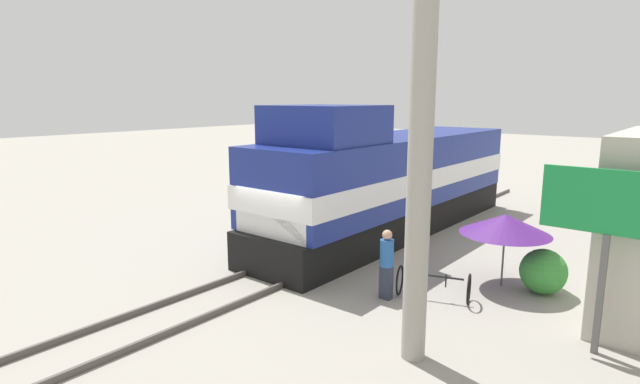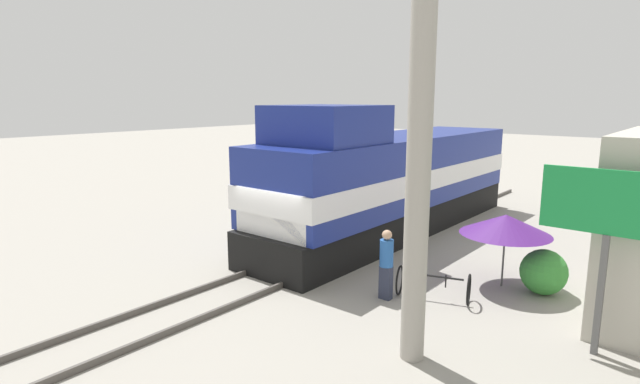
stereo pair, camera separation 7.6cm
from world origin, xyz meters
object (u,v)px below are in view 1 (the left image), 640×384
(vendor_umbrella, at_px, (505,224))
(person_bystander, at_px, (387,262))
(utility_pole, at_px, (425,35))
(billboard_sign, at_px, (609,214))
(bicycle, at_px, (434,284))
(locomotive, at_px, (388,180))

(vendor_umbrella, xyz_separation_m, person_bystander, (-1.94, -2.70, -0.73))
(utility_pole, bearing_deg, person_bystander, 132.30)
(utility_pole, bearing_deg, billboard_sign, 41.63)
(bicycle, bearing_deg, billboard_sign, -114.37)
(billboard_sign, distance_m, person_bystander, 4.98)
(locomotive, bearing_deg, vendor_umbrella, -26.62)
(locomotive, relative_size, vendor_umbrella, 5.84)
(vendor_umbrella, xyz_separation_m, billboard_sign, (2.69, -2.41, 1.11))
(locomotive, bearing_deg, person_bystander, -58.56)
(billboard_sign, xyz_separation_m, person_bystander, (-4.62, -0.29, -1.83))
(vendor_umbrella, bearing_deg, billboard_sign, -41.86)
(utility_pole, xyz_separation_m, billboard_sign, (2.70, 2.40, -3.21))
(locomotive, xyz_separation_m, vendor_umbrella, (5.17, -2.59, -0.29))
(billboard_sign, bearing_deg, utility_pole, -138.37)
(utility_pole, height_order, vendor_umbrella, utility_pole)
(utility_pole, bearing_deg, vendor_umbrella, 89.81)
(utility_pole, relative_size, vendor_umbrella, 5.11)
(bicycle, bearing_deg, utility_pole, -178.69)
(utility_pole, xyz_separation_m, vendor_umbrella, (0.02, 4.81, -4.32))
(utility_pole, distance_m, vendor_umbrella, 6.47)
(locomotive, relative_size, billboard_sign, 3.73)
(person_bystander, bearing_deg, vendor_umbrella, 54.34)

